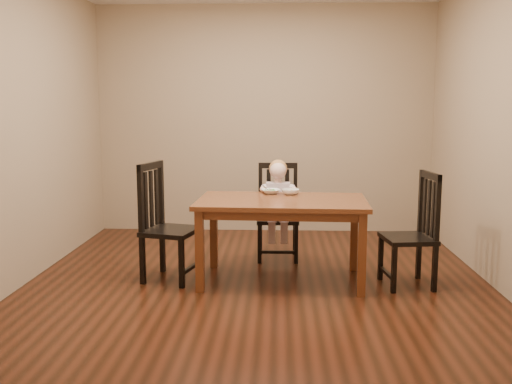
{
  "coord_description": "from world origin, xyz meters",
  "views": [
    {
      "loc": [
        0.18,
        -4.88,
        1.52
      ],
      "look_at": [
        -0.03,
        0.25,
        0.74
      ],
      "focal_mm": 40.0,
      "sensor_mm": 36.0,
      "label": 1
    }
  ],
  "objects_px": {
    "dining_table": "(282,209)",
    "bowl_peas": "(271,191)",
    "toddler": "(278,200)",
    "bowl_veg": "(290,192)",
    "chair_left": "(165,224)",
    "chair_right": "(414,232)",
    "chair_child": "(278,213)"
  },
  "relations": [
    {
      "from": "chair_right",
      "to": "chair_left",
      "type": "bearing_deg",
      "value": 80.18
    },
    {
      "from": "dining_table",
      "to": "bowl_peas",
      "type": "relative_size",
      "value": 8.54
    },
    {
      "from": "chair_right",
      "to": "bowl_veg",
      "type": "height_order",
      "value": "chair_right"
    },
    {
      "from": "bowl_veg",
      "to": "dining_table",
      "type": "bearing_deg",
      "value": -105.97
    },
    {
      "from": "chair_child",
      "to": "bowl_peas",
      "type": "relative_size",
      "value": 5.49
    },
    {
      "from": "bowl_peas",
      "to": "bowl_veg",
      "type": "distance_m",
      "value": 0.19
    },
    {
      "from": "chair_child",
      "to": "bowl_veg",
      "type": "relative_size",
      "value": 5.99
    },
    {
      "from": "toddler",
      "to": "bowl_veg",
      "type": "bearing_deg",
      "value": 103.72
    },
    {
      "from": "bowl_peas",
      "to": "bowl_veg",
      "type": "relative_size",
      "value": 1.09
    },
    {
      "from": "chair_left",
      "to": "chair_child",
      "type": "bearing_deg",
      "value": 142.21
    },
    {
      "from": "dining_table",
      "to": "bowl_veg",
      "type": "relative_size",
      "value": 9.33
    },
    {
      "from": "chair_left",
      "to": "bowl_peas",
      "type": "distance_m",
      "value": 1.0
    },
    {
      "from": "toddler",
      "to": "bowl_veg",
      "type": "height_order",
      "value": "toddler"
    },
    {
      "from": "chair_child",
      "to": "toddler",
      "type": "relative_size",
      "value": 1.78
    },
    {
      "from": "bowl_veg",
      "to": "toddler",
      "type": "bearing_deg",
      "value": 104.42
    },
    {
      "from": "dining_table",
      "to": "bowl_veg",
      "type": "height_order",
      "value": "bowl_veg"
    },
    {
      "from": "toddler",
      "to": "bowl_veg",
      "type": "distance_m",
      "value": 0.48
    },
    {
      "from": "chair_child",
      "to": "chair_right",
      "type": "bearing_deg",
      "value": 142.65
    },
    {
      "from": "chair_child",
      "to": "bowl_peas",
      "type": "bearing_deg",
      "value": 81.0
    },
    {
      "from": "toddler",
      "to": "bowl_peas",
      "type": "bearing_deg",
      "value": 79.95
    },
    {
      "from": "chair_child",
      "to": "bowl_veg",
      "type": "bearing_deg",
      "value": 102.43
    },
    {
      "from": "toddler",
      "to": "bowl_veg",
      "type": "relative_size",
      "value": 3.37
    },
    {
      "from": "chair_right",
      "to": "bowl_peas",
      "type": "distance_m",
      "value": 1.31
    },
    {
      "from": "toddler",
      "to": "bowl_peas",
      "type": "relative_size",
      "value": 3.09
    },
    {
      "from": "chair_left",
      "to": "toddler",
      "type": "relative_size",
      "value": 1.93
    },
    {
      "from": "chair_left",
      "to": "bowl_veg",
      "type": "distance_m",
      "value": 1.16
    },
    {
      "from": "bowl_peas",
      "to": "dining_table",
      "type": "bearing_deg",
      "value": -71.83
    },
    {
      "from": "bowl_peas",
      "to": "toddler",
      "type": "bearing_deg",
      "value": 80.64
    },
    {
      "from": "chair_right",
      "to": "bowl_peas",
      "type": "relative_size",
      "value": 5.61
    },
    {
      "from": "chair_right",
      "to": "bowl_veg",
      "type": "xyz_separation_m",
      "value": [
        -1.03,
        0.36,
        0.28
      ]
    },
    {
      "from": "dining_table",
      "to": "chair_child",
      "type": "height_order",
      "value": "chair_child"
    },
    {
      "from": "chair_child",
      "to": "chair_left",
      "type": "xyz_separation_m",
      "value": [
        -0.98,
        -0.76,
        0.04
      ]
    }
  ]
}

